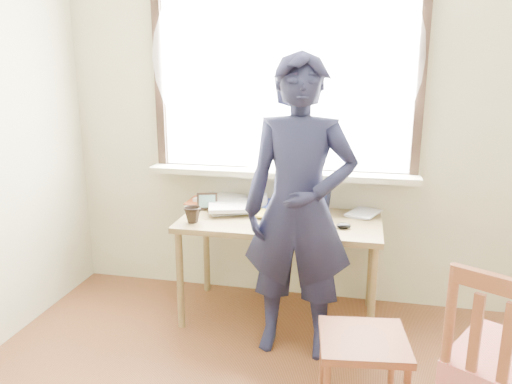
% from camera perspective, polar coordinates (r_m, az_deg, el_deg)
% --- Properties ---
extents(room_shell, '(3.52, 4.02, 2.61)m').
position_cam_1_polar(room_shell, '(1.64, -0.50, 13.38)').
color(room_shell, beige).
rests_on(room_shell, ground).
extents(desk, '(1.28, 0.64, 0.69)m').
position_cam_1_polar(desk, '(3.25, 2.78, -4.31)').
color(desk, brown).
rests_on(desk, ground).
extents(laptop, '(0.40, 0.36, 0.23)m').
position_cam_1_polar(laptop, '(3.16, 4.99, -2.48)').
color(laptop, black).
rests_on(laptop, desk).
extents(mug_white, '(0.19, 0.19, 0.11)m').
position_cam_1_polar(mug_white, '(3.42, 0.24, -1.11)').
color(mug_white, white).
rests_on(mug_white, desk).
extents(mug_dark, '(0.15, 0.15, 0.10)m').
position_cam_1_polar(mug_dark, '(3.17, -7.27, -2.60)').
color(mug_dark, black).
rests_on(mug_dark, desk).
extents(mouse, '(0.09, 0.06, 0.03)m').
position_cam_1_polar(mouse, '(3.09, 9.98, -3.81)').
color(mouse, black).
rests_on(mouse, desk).
extents(desk_clutter, '(0.84, 0.56, 0.06)m').
position_cam_1_polar(desk_clutter, '(3.43, 0.08, -1.54)').
color(desk_clutter, white).
rests_on(desk_clutter, desk).
extents(book_a, '(0.20, 0.26, 0.02)m').
position_cam_1_polar(book_a, '(3.48, -3.05, -1.61)').
color(book_a, white).
rests_on(book_a, desk).
extents(book_b, '(0.25, 0.29, 0.02)m').
position_cam_1_polar(book_b, '(3.42, 10.84, -2.16)').
color(book_b, white).
rests_on(book_b, desk).
extents(picture_frame, '(0.14, 0.05, 0.11)m').
position_cam_1_polar(picture_frame, '(3.42, -5.59, -1.16)').
color(picture_frame, black).
rests_on(picture_frame, desk).
extents(work_chair, '(0.45, 0.44, 0.42)m').
position_cam_1_polar(work_chair, '(2.53, 12.12, -17.20)').
color(work_chair, brown).
rests_on(work_chair, ground).
extents(person, '(0.64, 0.42, 1.73)m').
position_cam_1_polar(person, '(2.82, 4.95, -2.02)').
color(person, black).
rests_on(person, ground).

